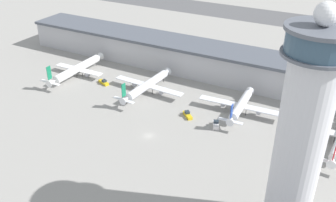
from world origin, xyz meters
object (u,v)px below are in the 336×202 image
(airplane_gate_bravo, at_px, (147,85))
(service_truck_fuel, at_px, (104,82))
(airplane_gate_charlie, at_px, (241,105))
(service_truck_water, at_px, (216,125))
(airplane_gate_alpha, at_px, (77,69))
(control_tower, at_px, (302,133))
(service_truck_baggage, at_px, (188,115))
(service_truck_catering, at_px, (289,169))

(airplane_gate_bravo, bearing_deg, service_truck_fuel, -175.04)
(airplane_gate_charlie, relative_size, service_truck_water, 6.21)
(airplane_gate_alpha, bearing_deg, service_truck_fuel, -4.32)
(airplane_gate_charlie, bearing_deg, airplane_gate_bravo, -177.11)
(airplane_gate_bravo, relative_size, airplane_gate_charlie, 1.01)
(service_truck_fuel, bearing_deg, airplane_gate_bravo, 4.96)
(control_tower, height_order, airplane_gate_alpha, control_tower)
(service_truck_baggage, distance_m, service_truck_water, 14.99)
(airplane_gate_bravo, relative_size, service_truck_water, 6.30)
(airplane_gate_alpha, xyz_separation_m, service_truck_water, (89.84, -12.30, -3.24))
(service_truck_catering, bearing_deg, control_tower, -80.30)
(airplane_gate_alpha, bearing_deg, airplane_gate_charlie, 2.01)
(airplane_gate_charlie, height_order, service_truck_baggage, airplane_gate_charlie)
(service_truck_fuel, bearing_deg, airplane_gate_alpha, 175.68)
(airplane_gate_alpha, bearing_deg, service_truck_catering, -12.53)
(service_truck_water, bearing_deg, airplane_gate_bravo, 163.25)
(airplane_gate_charlie, bearing_deg, service_truck_water, -110.34)
(airplane_gate_bravo, bearing_deg, service_truck_baggage, -21.70)
(service_truck_catering, distance_m, service_truck_fuel, 109.16)
(airplane_gate_alpha, bearing_deg, service_truck_water, -7.80)
(airplane_gate_charlie, distance_m, service_truck_catering, 43.23)
(airplane_gate_alpha, bearing_deg, airplane_gate_bravo, 1.06)
(control_tower, height_order, airplane_gate_charlie, control_tower)
(airplane_gate_bravo, height_order, service_truck_baggage, airplane_gate_bravo)
(control_tower, xyz_separation_m, service_truck_water, (-40.08, 42.34, -33.28))
(airplane_gate_bravo, bearing_deg, service_truck_water, -16.75)
(control_tower, distance_m, airplane_gate_bravo, 104.82)
(airplane_gate_charlie, bearing_deg, service_truck_fuel, -176.38)
(airplane_gate_bravo, bearing_deg, control_tower, -33.51)
(airplane_gate_alpha, distance_m, service_truck_baggage, 75.76)
(service_truck_catering, bearing_deg, airplane_gate_bravo, 160.08)
(airplane_gate_alpha, xyz_separation_m, airplane_gate_bravo, (46.13, 0.85, 0.29))
(service_truck_catering, height_order, service_truck_fuel, service_truck_catering)
(control_tower, bearing_deg, airplane_gate_bravo, 146.49)
(service_truck_fuel, bearing_deg, airplane_gate_charlie, 3.62)
(service_truck_catering, bearing_deg, airplane_gate_charlie, 133.59)
(service_truck_water, bearing_deg, control_tower, -46.57)
(airplane_gate_bravo, distance_m, service_truck_fuel, 27.04)
(control_tower, xyz_separation_m, service_truck_catering, (-4.58, 26.79, -33.29))
(airplane_gate_alpha, height_order, airplane_gate_bravo, airplane_gate_alpha)
(airplane_gate_alpha, distance_m, service_truck_catering, 128.44)
(service_truck_water, bearing_deg, service_truck_catering, -23.65)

